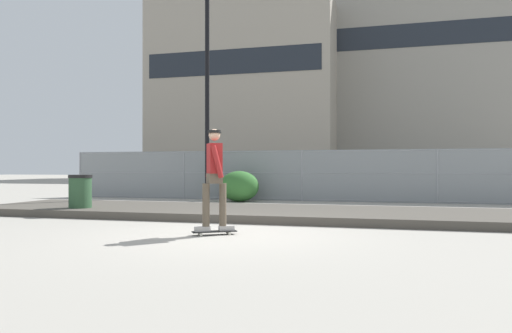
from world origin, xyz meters
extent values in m
plane|color=#9E998E|center=(0.00, 0.00, 0.00)|extent=(120.00, 120.00, 0.00)
cube|color=#4C473F|center=(0.00, 3.21, 0.09)|extent=(15.14, 3.30, 0.19)
cube|color=black|center=(-0.19, -0.10, 0.06)|extent=(0.79, 0.58, 0.02)
cylinder|color=silver|center=(-0.01, 0.12, 0.03)|extent=(0.06, 0.05, 0.05)
cylinder|color=silver|center=(0.08, -0.04, 0.03)|extent=(0.06, 0.05, 0.05)
cylinder|color=silver|center=(-0.46, -0.15, 0.03)|extent=(0.06, 0.05, 0.05)
cylinder|color=silver|center=(-0.37, -0.31, 0.03)|extent=(0.06, 0.05, 0.05)
cube|color=#99999E|center=(0.03, 0.04, 0.05)|extent=(0.12, 0.15, 0.01)
cube|color=#99999E|center=(-0.41, -0.23, 0.05)|extent=(0.12, 0.15, 0.01)
cube|color=#B2ADA8|center=(0.00, 0.02, 0.12)|extent=(0.29, 0.23, 0.09)
cube|color=#B2ADA8|center=(-0.38, -0.21, 0.12)|extent=(0.29, 0.23, 0.09)
cylinder|color=brown|center=(-0.06, -0.02, 0.54)|extent=(0.13, 0.13, 0.77)
cylinder|color=brown|center=(-0.32, -0.18, 0.54)|extent=(0.13, 0.13, 0.77)
cube|color=brown|center=(-0.19, -0.10, 1.02)|extent=(0.38, 0.42, 0.18)
cube|color=maroon|center=(-0.19, -0.10, 1.38)|extent=(0.38, 0.44, 0.54)
cylinder|color=maroon|center=(-0.32, 0.11, 1.32)|extent=(0.24, 0.20, 0.58)
cylinder|color=maroon|center=(-0.06, -0.31, 1.32)|extent=(0.24, 0.20, 0.58)
sphere|color=tan|center=(-0.19, -0.10, 1.80)|extent=(0.21, 0.21, 0.21)
cylinder|color=black|center=(-0.19, -0.10, 1.86)|extent=(0.24, 0.24, 0.05)
cylinder|color=gray|center=(-9.26, 8.76, 0.93)|extent=(0.06, 0.06, 1.85)
cylinder|color=gray|center=(-4.63, 8.76, 0.93)|extent=(0.06, 0.06, 1.85)
cylinder|color=gray|center=(0.00, 8.76, 0.93)|extent=(0.06, 0.06, 1.85)
cylinder|color=gray|center=(4.63, 8.76, 0.93)|extent=(0.06, 0.06, 1.85)
cylinder|color=gray|center=(0.00, 8.76, 1.81)|extent=(18.52, 0.04, 0.04)
cylinder|color=gray|center=(0.00, 8.76, 1.02)|extent=(18.52, 0.04, 0.04)
cylinder|color=gray|center=(0.00, 8.76, 0.06)|extent=(18.52, 0.04, 0.04)
cube|color=gray|center=(0.00, 8.76, 0.93)|extent=(18.52, 0.01, 1.85)
cylinder|color=black|center=(-3.28, 7.76, 3.73)|extent=(0.16, 0.16, 7.46)
cube|color=black|center=(-4.18, 11.49, 0.67)|extent=(4.49, 2.03, 0.70)
cube|color=#23282D|center=(-4.38, 11.50, 1.34)|extent=(2.28, 1.72, 0.64)
cylinder|color=black|center=(-2.78, 12.27, 0.32)|extent=(0.65, 0.27, 0.64)
cylinder|color=black|center=(-2.87, 10.56, 0.32)|extent=(0.65, 0.27, 0.64)
cylinder|color=black|center=(-5.50, 12.42, 0.32)|extent=(0.65, 0.27, 0.64)
cylinder|color=black|center=(-5.59, 10.71, 0.32)|extent=(0.65, 0.27, 0.64)
cube|color=#9E9384|center=(-11.32, 42.98, 9.45)|extent=(19.45, 14.21, 18.91)
cube|color=#1E232B|center=(-11.32, 35.86, 11.72)|extent=(17.90, 0.04, 2.50)
cube|color=gray|center=(7.76, 49.64, 12.26)|extent=(26.97, 12.24, 24.52)
cube|color=#1E232B|center=(7.76, 43.50, 15.20)|extent=(24.81, 0.04, 2.50)
ellipsoid|color=#336B2D|center=(-2.11, 7.87, 0.55)|extent=(1.42, 1.16, 1.09)
cylinder|color=#2D5133|center=(-4.67, 2.32, 0.47)|extent=(0.56, 0.56, 0.95)
cylinder|color=black|center=(-4.67, 2.32, 0.99)|extent=(0.59, 0.59, 0.08)
camera|label=1|loc=(2.64, -7.99, 1.21)|focal=32.58mm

